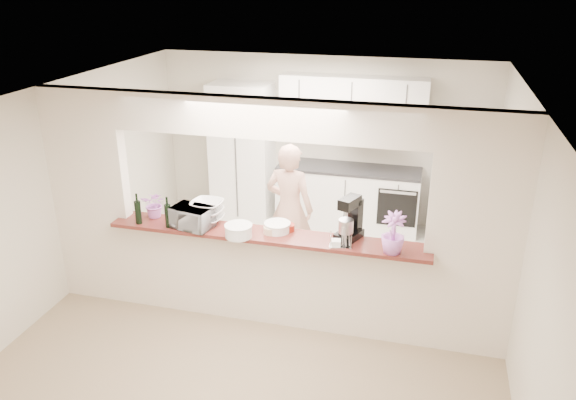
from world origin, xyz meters
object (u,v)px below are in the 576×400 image
(toaster_oven, at_px, (192,217))
(person, at_px, (290,209))
(refrigerator, at_px, (461,184))
(stand_mixer, at_px, (350,220))

(toaster_oven, relative_size, person, 0.25)
(refrigerator, xyz_separation_m, stand_mixer, (-1.19, -2.59, 0.44))
(toaster_oven, distance_m, stand_mixer, 1.66)
(toaster_oven, distance_m, person, 1.51)
(toaster_oven, xyz_separation_m, person, (0.73, 1.27, -0.36))
(refrigerator, bearing_deg, toaster_oven, -135.98)
(toaster_oven, bearing_deg, refrigerator, 55.34)
(refrigerator, bearing_deg, stand_mixer, -114.79)
(refrigerator, bearing_deg, person, -145.01)
(toaster_oven, height_order, stand_mixer, stand_mixer)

